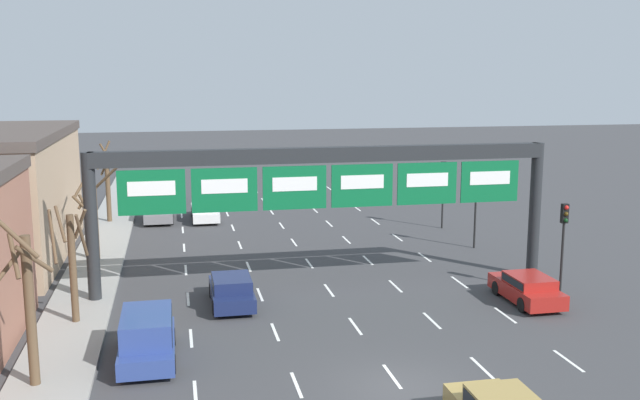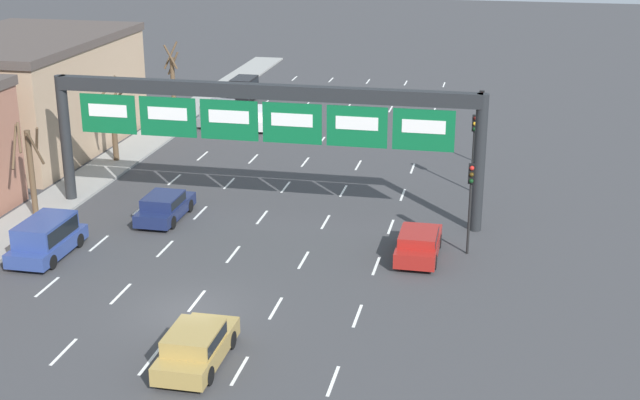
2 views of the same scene
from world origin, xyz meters
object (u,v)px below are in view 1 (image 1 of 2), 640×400
at_px(traffic_light_far_end, 443,181).
at_px(tree_bare_furthest, 28,299).
at_px(car_red, 527,288).
at_px(sign_gantry, 327,178).
at_px(car_white, 205,210).
at_px(tree_bare_third, 93,214).
at_px(traffic_light_near_gantry, 476,197).
at_px(tree_bare_second, 108,183).
at_px(traffic_light_mid_block, 564,230).
at_px(suv_blue, 147,335).
at_px(suv_black, 157,190).
at_px(tree_bare_closest, 72,259).
at_px(car_navy, 232,290).
at_px(suv_grey, 159,209).

xyz_separation_m(traffic_light_far_end, tree_bare_furthest, (-22.11, -20.60, -0.13)).
bearing_deg(car_red, sign_gantry, 154.41).
relative_size(sign_gantry, car_white, 4.58).
bearing_deg(tree_bare_third, traffic_light_near_gantry, -3.23).
relative_size(traffic_light_near_gantry, tree_bare_second, 0.78).
relative_size(traffic_light_near_gantry, traffic_light_mid_block, 1.00).
distance_m(traffic_light_near_gantry, tree_bare_furthest, 26.62).
xyz_separation_m(suv_blue, traffic_light_mid_block, (18.64, 4.21, 2.10)).
height_order(suv_blue, suv_black, suv_black).
distance_m(traffic_light_mid_block, tree_bare_third, 24.22).
distance_m(suv_black, tree_bare_second, 8.10).
height_order(tree_bare_closest, tree_bare_second, tree_bare_second).
bearing_deg(tree_bare_third, tree_bare_furthest, -91.26).
bearing_deg(sign_gantry, car_navy, -160.42).
bearing_deg(suv_black, car_red, -60.10).
bearing_deg(tree_bare_third, traffic_light_mid_block, -25.48).
distance_m(sign_gantry, tree_bare_closest, 11.84).
bearing_deg(suv_grey, suv_black, 91.82).
bearing_deg(tree_bare_closest, traffic_light_mid_block, -0.60).
bearing_deg(car_white, tree_bare_third, -121.95).
height_order(suv_grey, car_red, suv_grey).
distance_m(car_white, car_navy, 19.25).
xyz_separation_m(tree_bare_second, tree_bare_third, (0.13, -10.54, -0.14)).
height_order(traffic_light_near_gantry, tree_bare_furthest, tree_bare_furthest).
bearing_deg(tree_bare_closest, sign_gantry, 14.42).
bearing_deg(tree_bare_furthest, suv_black, 84.41).
distance_m(car_navy, tree_bare_second, 20.78).
bearing_deg(sign_gantry, tree_bare_second, 122.81).
bearing_deg(car_navy, sign_gantry, 19.58).
distance_m(suv_blue, tree_bare_third, 15.07).
height_order(car_navy, tree_bare_furthest, tree_bare_furthest).
height_order(traffic_light_near_gantry, tree_bare_third, tree_bare_third).
bearing_deg(tree_bare_third, car_red, -29.82).
height_order(traffic_light_near_gantry, traffic_light_far_end, traffic_light_far_end).
xyz_separation_m(car_red, tree_bare_closest, (-19.51, 1.10, 2.07)).
distance_m(suv_blue, tree_bare_furthest, 4.45).
relative_size(suv_black, tree_bare_closest, 0.81).
height_order(traffic_light_mid_block, tree_bare_closest, tree_bare_closest).
bearing_deg(tree_bare_second, car_red, -47.76).
xyz_separation_m(suv_grey, traffic_light_mid_block, (18.65, -20.79, 2.21)).
height_order(suv_grey, tree_bare_second, tree_bare_second).
bearing_deg(car_white, tree_bare_closest, -106.89).
height_order(traffic_light_mid_block, tree_bare_third, tree_bare_third).
bearing_deg(car_navy, car_white, 90.82).
bearing_deg(traffic_light_far_end, car_navy, -138.52).
relative_size(suv_blue, tree_bare_third, 0.86).
xyz_separation_m(tree_bare_third, tree_bare_furthest, (-0.36, -16.25, 0.39)).
distance_m(sign_gantry, suv_black, 26.83).
bearing_deg(traffic_light_far_end, tree_bare_second, 164.20).
relative_size(traffic_light_near_gantry, tree_bare_furthest, 0.73).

